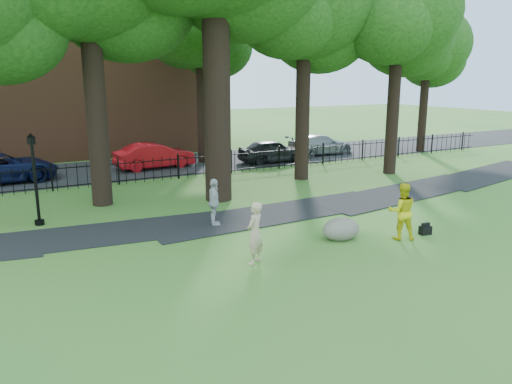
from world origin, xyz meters
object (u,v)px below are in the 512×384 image
woman (255,233)px  lamppost (35,181)px  man (402,211)px  red_sedan (155,156)px  boulder (341,228)px

woman → lamppost: (-4.93, 6.84, 0.70)m
man → lamppost: 12.37m
red_sedan → boulder: bearing=-179.1°
red_sedan → man: bearing=-173.6°
woman → red_sedan: 15.74m
red_sedan → lamppost: bearing=137.1°
woman → boulder: woman is taller
woman → red_sedan: size_ratio=0.40×
man → boulder: bearing=0.1°
man → lamppost: bearing=-6.3°
woman → boulder: 3.54m
woman → man: (5.12, -0.35, 0.04)m
woman → boulder: (3.45, 0.58, -0.51)m
lamppost → red_sedan: size_ratio=0.73×
boulder → lamppost: (-8.38, 6.26, 1.21)m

